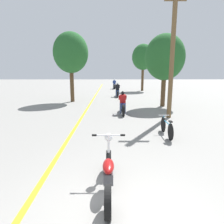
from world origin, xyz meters
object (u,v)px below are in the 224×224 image
(roadside_tree_right_far, at_px, (143,57))
(roadside_tree_left, at_px, (71,53))
(motorcycle_rider_far, at_px, (114,85))
(utility_pole, at_px, (172,54))
(bicycle_parked, at_px, (167,127))
(roadside_tree_right_near, at_px, (165,58))
(motorcycle_rider_mid, at_px, (117,91))
(motorcycle_rider_lead, at_px, (123,105))
(motorcycle_foreground, at_px, (108,172))

(roadside_tree_right_far, xyz_separation_m, roadside_tree_left, (-7.33, -9.51, -0.30))
(motorcycle_rider_far, bearing_deg, utility_pole, -81.72)
(utility_pole, xyz_separation_m, bicycle_parked, (-1.01, -3.22, -3.03))
(utility_pole, xyz_separation_m, roadside_tree_right_near, (0.57, 3.60, 0.06))
(roadside_tree_right_near, relative_size, roadside_tree_left, 0.90)
(motorcycle_rider_far, bearing_deg, roadside_tree_right_near, -77.58)
(roadside_tree_right_near, relative_size, motorcycle_rider_far, 2.41)
(motorcycle_rider_mid, xyz_separation_m, bicycle_parked, (1.51, -12.43, -0.20))
(roadside_tree_left, bearing_deg, roadside_tree_right_far, 52.37)
(roadside_tree_left, relative_size, motorcycle_rider_lead, 2.62)
(motorcycle_rider_lead, distance_m, bicycle_parked, 4.52)
(motorcycle_rider_mid, distance_m, motorcycle_rider_far, 9.09)
(motorcycle_foreground, bearing_deg, roadside_tree_right_near, 69.83)
(roadside_tree_right_far, bearing_deg, bicycle_parked, -95.95)
(utility_pole, distance_m, motorcycle_rider_far, 18.72)
(motorcycle_foreground, distance_m, motorcycle_rider_lead, 7.93)
(motorcycle_rider_lead, xyz_separation_m, bicycle_parked, (1.47, -4.27, -0.17))
(motorcycle_foreground, height_order, bicycle_parked, motorcycle_foreground)
(motorcycle_foreground, bearing_deg, motorcycle_rider_mid, 87.37)
(bicycle_parked, bearing_deg, motorcycle_rider_lead, 109.07)
(utility_pole, xyz_separation_m, roadside_tree_right_far, (0.93, 15.42, 0.86))
(utility_pole, xyz_separation_m, roadside_tree_left, (-6.41, 5.90, 0.56))
(roadside_tree_right_far, relative_size, motorcycle_foreground, 2.77)
(roadside_tree_left, xyz_separation_m, motorcycle_rider_lead, (3.92, -4.85, -3.42))
(roadside_tree_right_near, height_order, motorcycle_rider_far, roadside_tree_right_near)
(motorcycle_rider_lead, xyz_separation_m, motorcycle_rider_mid, (-0.04, 8.16, 0.03))
(utility_pole, height_order, bicycle_parked, utility_pole)
(utility_pole, relative_size, motorcycle_rider_far, 3.14)
(roadside_tree_right_far, distance_m, bicycle_parked, 19.14)
(roadside_tree_right_near, xyz_separation_m, motorcycle_rider_lead, (-3.06, -2.55, -2.92))
(motorcycle_rider_mid, relative_size, motorcycle_rider_far, 1.02)
(utility_pole, relative_size, bicycle_parked, 3.91)
(motorcycle_rider_lead, height_order, motorcycle_rider_far, motorcycle_rider_far)
(roadside_tree_right_near, bearing_deg, motorcycle_foreground, -110.17)
(roadside_tree_left, height_order, motorcycle_rider_far, roadside_tree_left)
(utility_pole, xyz_separation_m, motorcycle_rider_far, (-2.67, 18.31, -2.84))
(motorcycle_rider_far, bearing_deg, bicycle_parked, -85.61)
(roadside_tree_right_near, bearing_deg, motorcycle_rider_lead, -140.25)
(roadside_tree_right_far, height_order, motorcycle_rider_mid, roadside_tree_right_far)
(roadside_tree_right_far, xyz_separation_m, motorcycle_rider_lead, (-3.42, -14.37, -3.72))
(roadside_tree_right_far, distance_m, motorcycle_rider_far, 5.91)
(roadside_tree_left, bearing_deg, bicycle_parked, -59.40)
(roadside_tree_right_far, relative_size, bicycle_parked, 3.50)
(bicycle_parked, bearing_deg, roadside_tree_right_near, 76.88)
(roadside_tree_right_far, xyz_separation_m, motorcycle_rider_far, (-3.59, 2.89, -3.70))
(roadside_tree_right_far, distance_m, motorcycle_rider_lead, 15.23)
(motorcycle_foreground, bearing_deg, motorcycle_rider_lead, 84.40)
(motorcycle_rider_far, bearing_deg, motorcycle_rider_mid, -89.11)
(motorcycle_rider_mid, bearing_deg, roadside_tree_left, -139.54)
(roadside_tree_right_far, xyz_separation_m, bicycle_parked, (-1.94, -18.64, -3.89))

